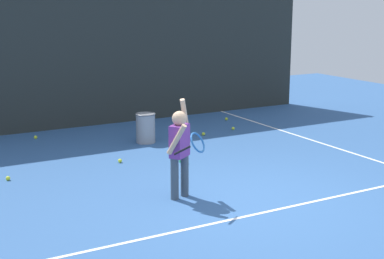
{
  "coord_description": "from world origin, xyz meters",
  "views": [
    {
      "loc": [
        -4.13,
        -5.9,
        2.64
      ],
      "look_at": [
        -0.37,
        0.88,
        0.85
      ],
      "focal_mm": 52.67,
      "sensor_mm": 36.0,
      "label": 1
    }
  ],
  "objects_px": {
    "tennis_ball_4": "(8,178)",
    "tennis_ball_6": "(226,119)",
    "tennis_ball_0": "(203,134)",
    "tennis_ball_2": "(36,137)",
    "ball_hopper": "(146,128)",
    "tennis_player": "(180,146)",
    "tennis_ball_3": "(120,161)",
    "tennis_ball_7": "(233,128)",
    "water_bottle": "(181,156)"
  },
  "relations": [
    {
      "from": "tennis_ball_3",
      "to": "tennis_ball_6",
      "type": "distance_m",
      "value": 3.92
    },
    {
      "from": "tennis_ball_2",
      "to": "tennis_ball_7",
      "type": "relative_size",
      "value": 1.0
    },
    {
      "from": "ball_hopper",
      "to": "tennis_ball_4",
      "type": "bearing_deg",
      "value": -158.08
    },
    {
      "from": "tennis_player",
      "to": "ball_hopper",
      "type": "height_order",
      "value": "tennis_player"
    },
    {
      "from": "tennis_ball_3",
      "to": "tennis_ball_7",
      "type": "bearing_deg",
      "value": 20.65
    },
    {
      "from": "water_bottle",
      "to": "tennis_ball_2",
      "type": "distance_m",
      "value": 3.29
    },
    {
      "from": "ball_hopper",
      "to": "tennis_ball_4",
      "type": "height_order",
      "value": "ball_hopper"
    },
    {
      "from": "tennis_ball_6",
      "to": "tennis_ball_7",
      "type": "xyz_separation_m",
      "value": [
        -0.4,
        -0.89,
        0.0
      ]
    },
    {
      "from": "tennis_ball_0",
      "to": "tennis_ball_3",
      "type": "bearing_deg",
      "value": -155.41
    },
    {
      "from": "ball_hopper",
      "to": "tennis_ball_6",
      "type": "bearing_deg",
      "value": 21.66
    },
    {
      "from": "water_bottle",
      "to": "tennis_ball_0",
      "type": "height_order",
      "value": "water_bottle"
    },
    {
      "from": "tennis_ball_4",
      "to": "tennis_ball_6",
      "type": "relative_size",
      "value": 1.0
    },
    {
      "from": "water_bottle",
      "to": "tennis_ball_2",
      "type": "xyz_separation_m",
      "value": [
        -1.72,
        2.81,
        -0.08
      ]
    },
    {
      "from": "tennis_ball_2",
      "to": "tennis_ball_6",
      "type": "bearing_deg",
      "value": -4.5
    },
    {
      "from": "tennis_ball_0",
      "to": "tennis_ball_3",
      "type": "distance_m",
      "value": 2.4
    },
    {
      "from": "tennis_ball_0",
      "to": "tennis_ball_7",
      "type": "bearing_deg",
      "value": 8.64
    },
    {
      "from": "tennis_ball_0",
      "to": "tennis_ball_2",
      "type": "height_order",
      "value": "same"
    },
    {
      "from": "tennis_ball_2",
      "to": "tennis_ball_0",
      "type": "bearing_deg",
      "value": -23.98
    },
    {
      "from": "ball_hopper",
      "to": "tennis_ball_3",
      "type": "bearing_deg",
      "value": -132.11
    },
    {
      "from": "water_bottle",
      "to": "tennis_ball_0",
      "type": "distance_m",
      "value": 1.95
    },
    {
      "from": "tennis_ball_0",
      "to": "tennis_ball_4",
      "type": "height_order",
      "value": "same"
    },
    {
      "from": "tennis_ball_0",
      "to": "tennis_ball_7",
      "type": "xyz_separation_m",
      "value": [
        0.78,
        0.12,
        0.0
      ]
    },
    {
      "from": "ball_hopper",
      "to": "tennis_player",
      "type": "bearing_deg",
      "value": -105.81
    },
    {
      "from": "tennis_ball_2",
      "to": "tennis_ball_4",
      "type": "height_order",
      "value": "same"
    },
    {
      "from": "tennis_player",
      "to": "tennis_ball_0",
      "type": "height_order",
      "value": "tennis_player"
    },
    {
      "from": "water_bottle",
      "to": "tennis_ball_2",
      "type": "relative_size",
      "value": 3.33
    },
    {
      "from": "tennis_player",
      "to": "tennis_ball_2",
      "type": "xyz_separation_m",
      "value": [
        -0.9,
        4.33,
        -0.69
      ]
    },
    {
      "from": "ball_hopper",
      "to": "water_bottle",
      "type": "relative_size",
      "value": 2.55
    },
    {
      "from": "ball_hopper",
      "to": "tennis_ball_0",
      "type": "distance_m",
      "value": 1.27
    },
    {
      "from": "tennis_player",
      "to": "tennis_ball_4",
      "type": "xyz_separation_m",
      "value": [
        -1.91,
        1.93,
        -0.69
      ]
    },
    {
      "from": "tennis_ball_0",
      "to": "tennis_ball_2",
      "type": "xyz_separation_m",
      "value": [
        -3.01,
        1.34,
        0.0
      ]
    },
    {
      "from": "ball_hopper",
      "to": "tennis_ball_7",
      "type": "height_order",
      "value": "ball_hopper"
    },
    {
      "from": "tennis_player",
      "to": "tennis_ball_3",
      "type": "xyz_separation_m",
      "value": [
        -0.08,
        2.0,
        -0.69
      ]
    },
    {
      "from": "tennis_player",
      "to": "tennis_ball_0",
      "type": "xyz_separation_m",
      "value": [
        2.1,
        3.0,
        -0.69
      ]
    },
    {
      "from": "tennis_ball_4",
      "to": "tennis_ball_6",
      "type": "bearing_deg",
      "value": 21.8
    },
    {
      "from": "tennis_ball_0",
      "to": "tennis_ball_6",
      "type": "distance_m",
      "value": 1.55
    },
    {
      "from": "ball_hopper",
      "to": "tennis_ball_3",
      "type": "relative_size",
      "value": 8.52
    },
    {
      "from": "tennis_ball_3",
      "to": "tennis_ball_7",
      "type": "xyz_separation_m",
      "value": [
        2.97,
        1.12,
        0.0
      ]
    },
    {
      "from": "tennis_ball_2",
      "to": "tennis_ball_7",
      "type": "xyz_separation_m",
      "value": [
        3.79,
        -1.22,
        0.0
      ]
    },
    {
      "from": "ball_hopper",
      "to": "tennis_ball_7",
      "type": "xyz_separation_m",
      "value": [
        2.02,
        0.07,
        -0.26
      ]
    },
    {
      "from": "tennis_ball_2",
      "to": "tennis_ball_6",
      "type": "distance_m",
      "value": 4.2
    },
    {
      "from": "tennis_ball_0",
      "to": "tennis_ball_4",
      "type": "relative_size",
      "value": 1.0
    },
    {
      "from": "tennis_player",
      "to": "tennis_ball_0",
      "type": "relative_size",
      "value": 20.46
    },
    {
      "from": "water_bottle",
      "to": "tennis_ball_0",
      "type": "bearing_deg",
      "value": 48.91
    },
    {
      "from": "tennis_ball_0",
      "to": "tennis_ball_7",
      "type": "relative_size",
      "value": 1.0
    },
    {
      "from": "water_bottle",
      "to": "ball_hopper",
      "type": "bearing_deg",
      "value": 88.43
    },
    {
      "from": "tennis_ball_0",
      "to": "tennis_ball_7",
      "type": "distance_m",
      "value": 0.79
    },
    {
      "from": "tennis_player",
      "to": "tennis_ball_7",
      "type": "relative_size",
      "value": 20.46
    },
    {
      "from": "tennis_ball_2",
      "to": "ball_hopper",
      "type": "bearing_deg",
      "value": -36.18
    },
    {
      "from": "tennis_ball_3",
      "to": "tennis_ball_6",
      "type": "height_order",
      "value": "same"
    }
  ]
}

